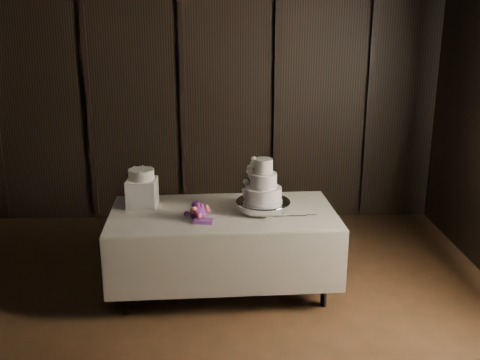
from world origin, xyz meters
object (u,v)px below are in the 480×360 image
box_pedestal (142,193)px  wedding_cake (260,185)px  display_table (223,247)px  bouquet (198,212)px  cake_stand (263,206)px  small_cake (141,174)px

box_pedestal → wedding_cake: bearing=-10.1°
display_table → bouquet: 0.48m
display_table → bouquet: size_ratio=5.57×
box_pedestal → display_table: bearing=-13.8°
display_table → cake_stand: size_ratio=4.22×
display_table → bouquet: bouquet is taller
cake_stand → box_pedestal: (-1.08, 0.17, 0.08)m
cake_stand → box_pedestal: size_ratio=1.86×
display_table → wedding_cake: wedding_cake is taller
cake_stand → box_pedestal: bearing=171.0°
bouquet → wedding_cake: bearing=14.9°
cake_stand → bouquet: bouquet is taller
cake_stand → wedding_cake: (-0.03, -0.02, 0.20)m
box_pedestal → cake_stand: bearing=-9.0°
display_table → cake_stand: bearing=-1.6°
wedding_cake → bouquet: wedding_cake is taller
box_pedestal → small_cake: small_cake is taller
cake_stand → small_cake: small_cake is taller
wedding_cake → display_table: bearing=-161.3°
cake_stand → box_pedestal: box_pedestal is taller
display_table → small_cake: (-0.73, 0.18, 0.64)m
display_table → box_pedestal: size_ratio=7.85×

